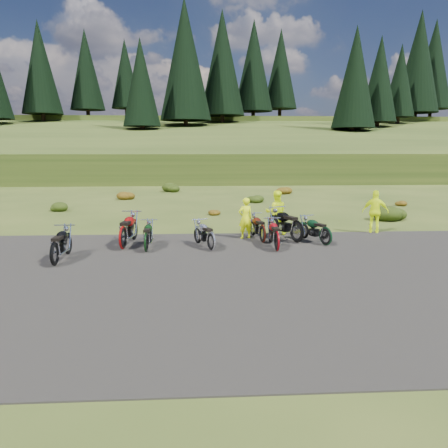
{
  "coord_description": "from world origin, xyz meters",
  "views": [
    {
      "loc": [
        -1.15,
        -13.66,
        3.49
      ],
      "look_at": [
        -0.3,
        0.74,
        0.99
      ],
      "focal_mm": 35.0,
      "sensor_mm": 36.0,
      "label": 1
    }
  ],
  "objects": [
    {
      "name": "conifer_27",
      "position": [
        27.0,
        55.0,
        14.06
      ],
      "size": [
        5.72,
        5.72,
        15.0
      ],
      "color": "black",
      "rests_on": "ground"
    },
    {
      "name": "shrub_7",
      "position": [
        8.3,
        7.1,
        0.46
      ],
      "size": [
        1.56,
        1.56,
        0.92
      ],
      "primitive_type": "ellipsoid",
      "color": "#1D310C",
      "rests_on": "ground"
    },
    {
      "name": "person_right_b",
      "position": [
        6.15,
        3.8,
        0.89
      ],
      "size": [
        1.12,
        0.78,
        1.77
      ],
      "primitive_type": "imported",
      "rotation": [
        0.0,
        0.0,
        2.77
      ],
      "color": "#D8F10C",
      "rests_on": "ground"
    },
    {
      "name": "conifer_28",
      "position": [
        33.0,
        61.0,
        14.76
      ],
      "size": [
        5.28,
        5.28,
        14.0
      ],
      "color": "black",
      "rests_on": "ground"
    },
    {
      "name": "conifer_25",
      "position": [
        15.0,
        74.0,
        18.66
      ],
      "size": [
        6.6,
        6.6,
        17.0
      ],
      "color": "black",
      "rests_on": "ground"
    },
    {
      "name": "shrub_5",
      "position": [
        2.5,
        14.5,
        0.31
      ],
      "size": [
        1.03,
        1.03,
        0.61
      ],
      "primitive_type": "ellipsoid",
      "color": "#1D310C",
      "rests_on": "ground"
    },
    {
      "name": "person_middle",
      "position": [
        0.66,
        2.96,
        0.79
      ],
      "size": [
        0.67,
        0.54,
        1.59
      ],
      "primitive_type": "imported",
      "rotation": [
        0.0,
        0.0,
        3.46
      ],
      "color": "#D8F10C",
      "rests_on": "ground"
    },
    {
      "name": "conifer_30",
      "position": [
        45.0,
        73.0,
        19.66
      ],
      "size": [
        7.48,
        7.48,
        19.0
      ],
      "color": "black",
      "rests_on": "ground"
    },
    {
      "name": "ground",
      "position": [
        0.0,
        0.0,
        0.0
      ],
      "size": [
        300.0,
        300.0,
        0.0
      ],
      "primitive_type": "plane",
      "color": "#354818",
      "rests_on": "ground"
    },
    {
      "name": "conifer_18",
      "position": [
        -27.0,
        63.0,
        16.66
      ],
      "size": [
        6.6,
        6.6,
        17.0
      ],
      "color": "black",
      "rests_on": "ground"
    },
    {
      "name": "motorcycle_4",
      "position": [
        1.22,
        2.13,
        0.0
      ],
      "size": [
        0.94,
        1.98,
        1.0
      ],
      "primitive_type": null,
      "rotation": [
        0.0,
        0.0,
        1.74
      ],
      "color": "#4A140C",
      "rests_on": "ground"
    },
    {
      "name": "shrub_1",
      "position": [
        -9.1,
        11.3,
        0.31
      ],
      "size": [
        1.03,
        1.03,
        0.61
      ],
      "primitive_type": "ellipsoid",
      "color": "#1D310C",
      "rests_on": "ground"
    },
    {
      "name": "shrub_2",
      "position": [
        -6.2,
        16.6,
        0.38
      ],
      "size": [
        1.3,
        1.3,
        0.77
      ],
      "primitive_type": "ellipsoid",
      "color": "#66360C",
      "rests_on": "ground"
    },
    {
      "name": "motorcycle_7",
      "position": [
        3.42,
        1.53,
        0.0
      ],
      "size": [
        1.37,
        1.98,
        0.99
      ],
      "primitive_type": null,
      "rotation": [
        0.0,
        0.0,
        2.01
      ],
      "color": "black",
      "rests_on": "ground"
    },
    {
      "name": "conifer_26",
      "position": [
        21.0,
        49.0,
        13.37
      ],
      "size": [
        6.16,
        6.16,
        16.0
      ],
      "color": "black",
      "rests_on": "ground"
    },
    {
      "name": "conifer_22",
      "position": [
        -3.0,
        56.0,
        16.77
      ],
      "size": [
        7.92,
        7.92,
        20.0
      ],
      "color": "black",
      "rests_on": "ground"
    },
    {
      "name": "gravel_pad",
      "position": [
        0.0,
        -2.0,
        0.0
      ],
      "size": [
        20.0,
        12.0,
        0.04
      ],
      "primitive_type": "cube",
      "color": "black",
      "rests_on": "ground"
    },
    {
      "name": "conifer_29",
      "position": [
        39.0,
        67.0,
        18.97
      ],
      "size": [
        7.92,
        7.92,
        20.0
      ],
      "color": "black",
      "rests_on": "ground"
    },
    {
      "name": "motorcycle_0",
      "position": [
        -5.46,
        -0.74,
        0.0
      ],
      "size": [
        0.68,
        2.05,
        1.07
      ],
      "primitive_type": null,
      "rotation": [
        0.0,
        0.0,
        1.57
      ],
      "color": "black",
      "rests_on": "ground"
    },
    {
      "name": "conifer_20",
      "position": [
        -15.0,
        75.0,
        17.65
      ],
      "size": [
        5.72,
        5.72,
        15.0
      ],
      "color": "black",
      "rests_on": "ground"
    },
    {
      "name": "shrub_4",
      "position": [
        -0.4,
        9.2,
        0.23
      ],
      "size": [
        0.77,
        0.77,
        0.45
      ],
      "primitive_type": "ellipsoid",
      "color": "#66360C",
      "rests_on": "ground"
    },
    {
      "name": "hill_slope",
      "position": [
        0.0,
        50.0,
        0.0
      ],
      "size": [
        300.0,
        45.97,
        9.37
      ],
      "primitive_type": null,
      "rotation": [
        0.14,
        0.0,
        0.0
      ],
      "color": "#2C4015",
      "rests_on": "ground"
    },
    {
      "name": "conifer_19",
      "position": [
        -21.0,
        69.0,
        17.36
      ],
      "size": [
        6.16,
        6.16,
        16.0
      ],
      "color": "black",
      "rests_on": "ground"
    },
    {
      "name": "conifer_23",
      "position": [
        3.0,
        62.0,
        17.47
      ],
      "size": [
        7.48,
        7.48,
        19.0
      ],
      "color": "black",
      "rests_on": "ground"
    },
    {
      "name": "hill_plateau",
      "position": [
        0.0,
        110.0,
        0.0
      ],
      "size": [
        300.0,
        90.0,
        9.17
      ],
      "primitive_type": "cube",
      "color": "#2C4015",
      "rests_on": "ground"
    },
    {
      "name": "shrub_6",
      "position": [
        5.4,
        19.8,
        0.38
      ],
      "size": [
        1.3,
        1.3,
        0.77
      ],
      "primitive_type": "ellipsoid",
      "color": "#66360C",
      "rests_on": "ground"
    },
    {
      "name": "motorcycle_1",
      "position": [
        -3.78,
        1.33,
        0.0
      ],
      "size": [
        1.01,
        2.36,
        1.2
      ],
      "primitive_type": null,
      "rotation": [
        0.0,
        0.0,
        1.46
      ],
      "color": "maroon",
      "rests_on": "ground"
    },
    {
      "name": "motorcycle_5",
      "position": [
        2.48,
        2.05,
        0.0
      ],
      "size": [
        1.66,
        2.47,
        1.23
      ],
      "primitive_type": null,
      "rotation": [
        0.0,
        0.0,
        1.99
      ],
      "color": "black",
      "rests_on": "ground"
    },
    {
      "name": "conifer_24",
      "position": [
        9.0,
        68.0,
        18.16
      ],
      "size": [
        7.04,
        7.04,
        18.0
      ],
      "color": "black",
      "rests_on": "ground"
    },
    {
      "name": "shrub_8",
      "position": [
        11.2,
        12.4,
        0.23
      ],
      "size": [
        0.77,
        0.77,
        0.45
      ],
      "primitive_type": "ellipsoid",
      "color": "#66360C",
      "rests_on": "ground"
    },
    {
      "name": "person_right_a",
      "position": [
        2.0,
        3.74,
        0.89
      ],
      "size": [
        0.92,
        0.75,
        1.78
      ],
      "primitive_type": "imported",
      "rotation": [
        0.0,
        0.0,
        3.06
      ],
      "color": "#D8F10C",
      "rests_on": "ground"
    },
    {
      "name": "motorcycle_3",
      "position": [
        -0.73,
        0.94,
        0.0
      ],
      "size": [
        1.27,
        1.95,
        0.97
      ],
      "primitive_type": null,
      "rotation": [
        0.0,
        0.0,
        1.95
      ],
      "color": "silver",
      "rests_on": "ground"
    },
    {
      "name": "motorcycle_6",
      "position": [
        1.51,
        0.72,
        0.0
      ],
      "size": [
        0.65,
        1.94,
        1.02
      ],
      "primitive_type": null,
      "rotation": [
        0.0,
        0.0,
        1.57
      ],
      "color": "maroon",
      "rests_on": "ground"
    },
    {
      "name": "shrub_3",
      "position": [
        -3.3,
        21.9,
        0.46
      ],
      "size": [
        1.56,
        1.56,
        0.92
      ],
      "primitive_type": "ellipsoid",
      "color": "#1D310C",
      "rests_on": "ground"
    },
    {
      "name": "conifer_21",
      "position": [
        -9.0,
        50.0,
        12.56
      ],
      "size": [
        5.28,
        5.28,
        14.0
      ],
      "color": "black",
      "rests_on": "ground"
    },
    {
      "name": "motorcycle_2",
      "position": [
        -2.93,
        0.88,
        0.0
      ],
      "size": [
        0.62,
        1.86,
        0.97
      ],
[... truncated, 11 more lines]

